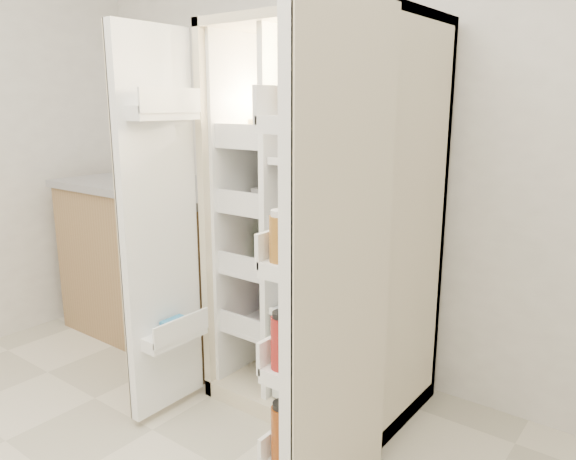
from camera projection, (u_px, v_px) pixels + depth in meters
The scene contains 5 objects.
wall_back at pixel (370, 121), 2.75m from camera, with size 4.00×0.02×2.70m, color white.
refrigerator at pixel (330, 251), 2.62m from camera, with size 0.92×0.70×1.80m.
freezer_door at pixel (160, 229), 2.42m from camera, with size 0.15×0.40×1.72m.
fridge_door at pixel (335, 281), 1.78m from camera, with size 0.17×0.58×1.72m.
kitchen_counter at pixel (165, 260), 3.38m from camera, with size 1.34×0.71×0.97m.
Camera 1 is at (1.37, -0.48, 1.44)m, focal length 34.00 mm.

